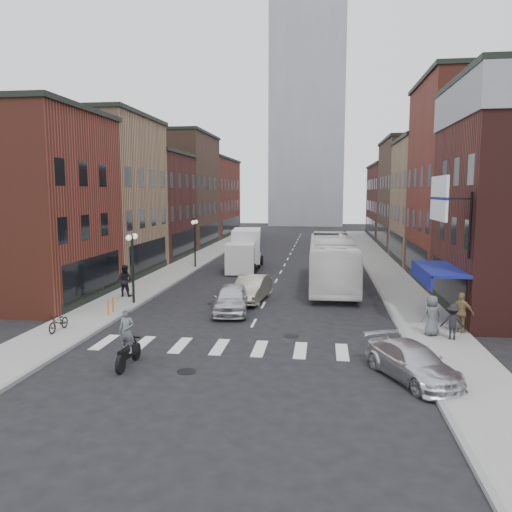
{
  "coord_description": "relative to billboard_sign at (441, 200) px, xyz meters",
  "views": [
    {
      "loc": [
        3.33,
        -22.95,
        6.5
      ],
      "look_at": [
        -0.53,
        5.81,
        2.75
      ],
      "focal_mm": 35.0,
      "sensor_mm": 36.0,
      "label": 1
    }
  ],
  "objects": [
    {
      "name": "bldg_left_far_a",
      "position": [
        -23.58,
        34.5,
        0.52
      ],
      "size": [
        10.3,
        12.2,
        13.3
      ],
      "color": "#4C3326",
      "rests_on": "ground"
    },
    {
      "name": "bldg_left_mid_b",
      "position": [
        -23.58,
        23.5,
        -0.98
      ],
      "size": [
        10.3,
        10.2,
        10.3
      ],
      "color": "#3F1A16",
      "rests_on": "ground"
    },
    {
      "name": "sedan_left_near",
      "position": [
        -10.07,
        2.5,
        -5.36
      ],
      "size": [
        2.22,
        4.66,
        1.54
      ],
      "primitive_type": "imported",
      "rotation": [
        0.0,
        0.0,
        0.09
      ],
      "color": "silver",
      "rests_on": "ground"
    },
    {
      "name": "distant_tower",
      "position": [
        -8.59,
        77.5,
        18.87
      ],
      "size": [
        14.0,
        14.0,
        50.0
      ],
      "primitive_type": "cube",
      "color": "#9399A0",
      "rests_on": "ground"
    },
    {
      "name": "streetlamp_far",
      "position": [
        -15.99,
        17.5,
        -3.22
      ],
      "size": [
        0.32,
        1.22,
        4.11
      ],
      "color": "black",
      "rests_on": "ground"
    },
    {
      "name": "transit_bus",
      "position": [
        -4.59,
        10.74,
        -4.36
      ],
      "size": [
        3.18,
        12.75,
        3.54
      ],
      "primitive_type": "imported",
      "rotation": [
        0.0,
        0.0,
        0.02
      ],
      "color": "white",
      "rests_on": "ground"
    },
    {
      "name": "curb_car",
      "position": [
        -2.09,
        -6.18,
        -5.52
      ],
      "size": [
        3.4,
        4.58,
        1.23
      ],
      "primitive_type": "imported",
      "rotation": [
        0.0,
        0.0,
        0.45
      ],
      "color": "silver",
      "rests_on": "ground"
    },
    {
      "name": "streetlamp_near",
      "position": [
        -15.99,
        3.5,
        -3.22
      ],
      "size": [
        0.32,
        1.22,
        4.11
      ],
      "color": "black",
      "rests_on": "ground"
    },
    {
      "name": "bldg_left_far_b",
      "position": [
        -23.58,
        48.5,
        -0.48
      ],
      "size": [
        10.3,
        16.2,
        11.3
      ],
      "color": "maroon",
      "rests_on": "ground"
    },
    {
      "name": "bldg_right_far_a",
      "position": [
        6.41,
        34.5,
        0.02
      ],
      "size": [
        10.3,
        12.2,
        12.3
      ],
      "color": "#4C3326",
      "rests_on": "ground"
    },
    {
      "name": "bldg_left_mid_a",
      "position": [
        -23.58,
        13.5,
        0.02
      ],
      "size": [
        10.3,
        10.2,
        12.3
      ],
      "color": "#8F6C4F",
      "rests_on": "ground"
    },
    {
      "name": "ped_left_solo",
      "position": [
        -17.18,
        5.16,
        -5.02
      ],
      "size": [
        0.98,
        0.61,
        1.93
      ],
      "primitive_type": "imported",
      "rotation": [
        0.0,
        0.0,
        3.06
      ],
      "color": "black",
      "rests_on": "sidewalk_left"
    },
    {
      "name": "ground",
      "position": [
        -8.59,
        -0.5,
        -6.13
      ],
      "size": [
        160.0,
        160.0,
        0.0
      ],
      "primitive_type": "plane",
      "color": "black",
      "rests_on": "ground"
    },
    {
      "name": "motorcycle_rider",
      "position": [
        -12.39,
        -6.29,
        -5.09
      ],
      "size": [
        0.64,
        2.18,
        2.22
      ],
      "rotation": [
        0.0,
        0.0,
        -0.1
      ],
      "color": "black",
      "rests_on": "ground"
    },
    {
      "name": "bldg_right_mid_b",
      "position": [
        6.41,
        23.5,
        -0.48
      ],
      "size": [
        10.3,
        10.2,
        11.3
      ],
      "color": "#8F6C4F",
      "rests_on": "ground"
    },
    {
      "name": "bldg_right_mid_a",
      "position": [
        6.41,
        13.5,
        1.02
      ],
      "size": [
        10.3,
        10.2,
        14.3
      ],
      "color": "maroon",
      "rests_on": "ground"
    },
    {
      "name": "box_truck",
      "position": [
        -11.71,
        17.61,
        -4.5
      ],
      "size": [
        2.84,
        7.79,
        3.3
      ],
      "rotation": [
        0.0,
        0.0,
        0.11
      ],
      "color": "silver",
      "rests_on": "ground"
    },
    {
      "name": "billboard_sign",
      "position": [
        0.0,
        0.0,
        0.0
      ],
      "size": [
        1.52,
        3.0,
        3.7
      ],
      "color": "black",
      "rests_on": "ground"
    },
    {
      "name": "sedan_left_far",
      "position": [
        -9.44,
        5.5,
        -5.38
      ],
      "size": [
        2.08,
        4.71,
        1.5
      ],
      "primitive_type": "imported",
      "rotation": [
        0.0,
        0.0,
        -0.11
      ],
      "color": "#B1AA8F",
      "rests_on": "ground"
    },
    {
      "name": "sidewalk_right",
      "position": [
        -0.09,
        21.5,
        -6.06
      ],
      "size": [
        3.0,
        74.0,
        0.15
      ],
      "primitive_type": "cube",
      "color": "gray",
      "rests_on": "ground"
    },
    {
      "name": "curb_left",
      "position": [
        -15.59,
        21.5,
        -6.13
      ],
      "size": [
        0.2,
        74.0,
        0.16
      ],
      "primitive_type": "cube",
      "color": "gray",
      "rests_on": "ground"
    },
    {
      "name": "parked_bicycle",
      "position": [
        -17.2,
        -2.58,
        -5.57
      ],
      "size": [
        0.57,
        1.58,
        0.82
      ],
      "primitive_type": "imported",
      "rotation": [
        0.0,
        0.0,
        -0.02
      ],
      "color": "black",
      "rests_on": "sidewalk_left"
    },
    {
      "name": "ped_right_c",
      "position": [
        -0.39,
        -1.04,
        -5.08
      ],
      "size": [
        1.02,
        0.83,
        1.8
      ],
      "primitive_type": "imported",
      "rotation": [
        0.0,
        0.0,
        3.47
      ],
      "color": "#4F5255",
      "rests_on": "sidewalk_right"
    },
    {
      "name": "curb_right",
      "position": [
        -1.59,
        21.5,
        -6.13
      ],
      "size": [
        0.2,
        74.0,
        0.16
      ],
      "primitive_type": "cube",
      "color": "gray",
      "rests_on": "ground"
    },
    {
      "name": "ped_right_b",
      "position": [
        1.01,
        -0.42,
        -5.06
      ],
      "size": [
        1.21,
        0.98,
        1.85
      ],
      "primitive_type": "imported",
      "rotation": [
        0.0,
        0.0,
        2.66
      ],
      "color": "olive",
      "rests_on": "sidewalk_right"
    },
    {
      "name": "bldg_right_far_b",
      "position": [
        6.41,
        48.5,
        -0.98
      ],
      "size": [
        10.3,
        16.2,
        10.3
      ],
      "color": "#3F1A16",
      "rests_on": "ground"
    },
    {
      "name": "ped_right_a",
      "position": [
        0.39,
        -1.53,
        -5.22
      ],
      "size": [
        1.07,
        0.68,
        1.53
      ],
      "primitive_type": "imported",
      "rotation": [
        0.0,
        0.0,
        2.94
      ],
      "color": "black",
      "rests_on": "sidewalk_right"
    },
    {
      "name": "crosswalk_stripes",
      "position": [
        -8.59,
        -3.5,
        -6.13
      ],
      "size": [
        12.0,
        2.2,
        0.01
      ],
      "primitive_type": "cube",
      "color": "silver",
      "rests_on": "ground"
    },
    {
      "name": "awning_blue",
      "position": [
        0.34,
        2.0,
        -3.5
      ],
      "size": [
        1.8,
        5.0,
        0.78
      ],
      "color": "navy",
      "rests_on": "ground"
    },
    {
      "name": "sidewalk_left",
      "position": [
        -17.09,
        21.5,
        -6.06
      ],
      "size": [
        3.0,
        74.0,
        0.15
      ],
      "primitive_type": "cube",
      "color": "gray",
      "rests_on": "ground"
    },
    {
      "name": "bike_rack",
      "position": [
        -16.19,
        0.8,
        -5.58
      ],
      "size": [
        0.08,
        0.68,
        0.8
      ],
      "color": "#D8590C",
      "rests_on": "sidewalk_left"
    },
    {
      "name": "bldg_left_near",
      "position": [
        -23.58,
        4.0,
        -0.48
      ],
      "size": [
        10.3,
        9.2,
        11.3
      ],
      "color": "maroon",
      "rests_on": "ground"
    }
  ]
}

